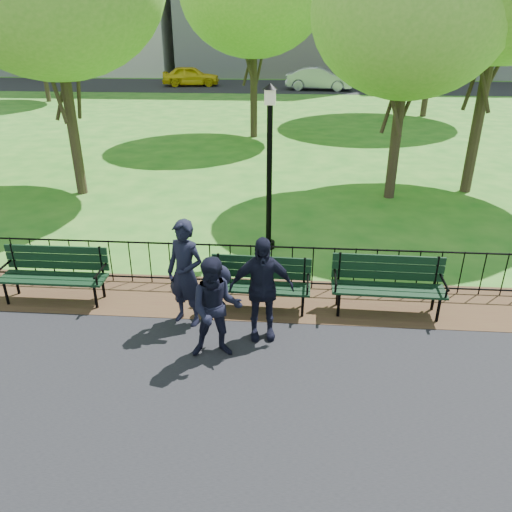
# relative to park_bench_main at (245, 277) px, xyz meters

# --- Properties ---
(ground) EXTENTS (120.00, 120.00, 0.00)m
(ground) POSITION_rel_park_bench_main_xyz_m (-0.16, -1.20, -0.63)
(ground) COLOR #22681B
(dirt_strip) EXTENTS (60.00, 1.60, 0.01)m
(dirt_strip) POSITION_rel_park_bench_main_xyz_m (-0.16, 0.30, -0.61)
(dirt_strip) COLOR #3E2419
(dirt_strip) RESTS_ON ground
(far_street) EXTENTS (70.00, 9.00, 0.01)m
(far_street) POSITION_rel_park_bench_main_xyz_m (-0.16, 33.80, -0.62)
(far_street) COLOR black
(far_street) RESTS_ON ground
(iron_fence) EXTENTS (24.06, 0.06, 1.00)m
(iron_fence) POSITION_rel_park_bench_main_xyz_m (-0.16, 0.80, -0.13)
(iron_fence) COLOR black
(iron_fence) RESTS_ON ground
(park_bench_main) EXTENTS (1.84, 0.64, 1.03)m
(park_bench_main) POSITION_rel_park_bench_main_xyz_m (0.00, 0.00, 0.00)
(park_bench_main) COLOR black
(park_bench_main) RESTS_ON ground
(park_bench_left_a) EXTENTS (1.95, 0.61, 1.11)m
(park_bench_left_a) POSITION_rel_park_bench_main_xyz_m (-3.55, 0.06, 0.01)
(park_bench_left_a) COLOR black
(park_bench_left_a) RESTS_ON ground
(park_bench_right_a) EXTENTS (1.99, 0.66, 1.12)m
(park_bench_right_a) POSITION_rel_park_bench_main_xyz_m (2.55, 0.10, 0.01)
(park_bench_right_a) COLOR black
(park_bench_right_a) RESTS_ON ground
(lamppost) EXTENTS (0.33, 0.33, 3.65)m
(lamppost) POSITION_rel_park_bench_main_xyz_m (0.29, 2.69, 1.36)
(lamppost) COLOR black
(lamppost) RESTS_ON ground
(tree_near_e) EXTENTS (5.15, 5.15, 7.17)m
(tree_near_e) POSITION_rel_park_bench_main_xyz_m (3.68, 6.64, 4.35)
(tree_near_e) COLOR #2D2116
(tree_near_e) RESTS_ON ground
(person_left) EXTENTS (0.81, 0.68, 1.88)m
(person_left) POSITION_rel_park_bench_main_xyz_m (-0.94, -0.55, 0.32)
(person_left) COLOR black
(person_left) RESTS_ON asphalt_path
(person_mid) EXTENTS (0.86, 0.53, 1.67)m
(person_mid) POSITION_rel_park_bench_main_xyz_m (-0.29, -1.46, 0.22)
(person_mid) COLOR black
(person_mid) RESTS_ON asphalt_path
(person_right) EXTENTS (1.10, 0.57, 1.78)m
(person_right) POSITION_rel_park_bench_main_xyz_m (0.36, -0.89, 0.28)
(person_right) COLOR black
(person_right) RESTS_ON asphalt_path
(taxi) EXTENTS (4.65, 2.30, 1.52)m
(taxi) POSITION_rel_park_bench_main_xyz_m (-7.56, 33.45, 0.15)
(taxi) COLOR yellow
(taxi) RESTS_ON far_street
(sedan_silver) EXTENTS (5.08, 2.22, 1.62)m
(sedan_silver) POSITION_rel_park_bench_main_xyz_m (2.50, 31.62, 0.20)
(sedan_silver) COLOR #A0A3A8
(sedan_silver) RESTS_ON far_street
(sedan_dark) EXTENTS (5.90, 4.02, 1.59)m
(sedan_dark) POSITION_rel_park_bench_main_xyz_m (7.45, 34.07, 0.18)
(sedan_dark) COLOR black
(sedan_dark) RESTS_ON far_street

